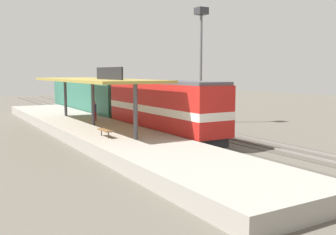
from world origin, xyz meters
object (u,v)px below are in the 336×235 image
locomotive (163,107)px  light_mast (201,41)px  person_waiting (95,110)px  platform_bench (105,130)px  passenger_carriage_single (88,97)px

locomotive → light_mast: 11.37m
person_waiting → locomotive: bearing=-59.9°
platform_bench → locomotive: 6.65m
locomotive → person_waiting: (-3.53, 6.10, -0.56)m
passenger_carriage_single → light_mast: light_mast is taller
locomotive → passenger_carriage_single: bearing=90.0°
locomotive → light_mast: (7.80, 5.70, 5.99)m
light_mast → passenger_carriage_single: bearing=122.4°
person_waiting → light_mast: bearing=-2.0°
light_mast → person_waiting: size_ratio=6.84×
person_waiting → passenger_carriage_single: bearing=73.5°
locomotive → person_waiting: locomotive is taller
locomotive → light_mast: bearing=36.2°
platform_bench → person_waiting: size_ratio=0.99×
passenger_carriage_single → person_waiting: 12.42m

